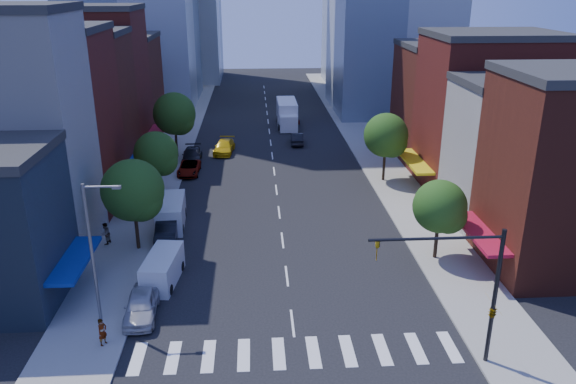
% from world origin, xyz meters
% --- Properties ---
extents(ground, '(220.00, 220.00, 0.00)m').
position_xyz_m(ground, '(0.00, 0.00, 0.00)').
color(ground, black).
rests_on(ground, ground).
extents(sidewalk_left, '(5.00, 120.00, 0.15)m').
position_xyz_m(sidewalk_left, '(-12.50, 40.00, 0.07)').
color(sidewalk_left, gray).
rests_on(sidewalk_left, ground).
extents(sidewalk_right, '(5.00, 120.00, 0.15)m').
position_xyz_m(sidewalk_right, '(12.50, 40.00, 0.07)').
color(sidewalk_right, gray).
rests_on(sidewalk_right, ground).
extents(crosswalk, '(19.00, 3.00, 0.01)m').
position_xyz_m(crosswalk, '(0.00, -3.00, 0.01)').
color(crosswalk, silver).
rests_on(crosswalk, ground).
extents(bldg_left_1, '(12.00, 8.00, 18.00)m').
position_xyz_m(bldg_left_1, '(-21.00, 12.00, 9.00)').
color(bldg_left_1, silver).
rests_on(bldg_left_1, ground).
extents(bldg_left_2, '(12.00, 9.00, 16.00)m').
position_xyz_m(bldg_left_2, '(-21.00, 20.50, 8.00)').
color(bldg_left_2, maroon).
rests_on(bldg_left_2, ground).
extents(bldg_left_3, '(12.00, 8.00, 15.00)m').
position_xyz_m(bldg_left_3, '(-21.00, 29.00, 7.50)').
color(bldg_left_3, '#572015').
rests_on(bldg_left_3, ground).
extents(bldg_left_4, '(12.00, 9.00, 17.00)m').
position_xyz_m(bldg_left_4, '(-21.00, 37.50, 8.50)').
color(bldg_left_4, maroon).
rests_on(bldg_left_4, ground).
extents(bldg_left_5, '(12.00, 10.00, 13.00)m').
position_xyz_m(bldg_left_5, '(-21.00, 47.00, 6.50)').
color(bldg_left_5, '#572015').
rests_on(bldg_left_5, ground).
extents(bldg_right_1, '(12.00, 8.00, 12.00)m').
position_xyz_m(bldg_right_1, '(21.00, 15.00, 6.00)').
color(bldg_right_1, silver).
rests_on(bldg_right_1, ground).
extents(bldg_right_2, '(12.00, 10.00, 15.00)m').
position_xyz_m(bldg_right_2, '(21.00, 24.00, 7.50)').
color(bldg_right_2, maroon).
rests_on(bldg_right_2, ground).
extents(bldg_right_3, '(12.00, 10.00, 13.00)m').
position_xyz_m(bldg_right_3, '(21.00, 34.00, 6.50)').
color(bldg_right_3, '#572015').
rests_on(bldg_right_3, ground).
extents(traffic_signal, '(7.24, 2.24, 8.00)m').
position_xyz_m(traffic_signal, '(9.94, -4.50, 4.16)').
color(traffic_signal, black).
rests_on(traffic_signal, sidewalk_right).
extents(streetlight, '(2.25, 0.25, 9.00)m').
position_xyz_m(streetlight, '(-11.81, 1.00, 5.28)').
color(streetlight, slate).
rests_on(streetlight, sidewalk_left).
extents(tree_left_near, '(4.80, 4.80, 7.30)m').
position_xyz_m(tree_left_near, '(-11.35, 10.92, 4.87)').
color(tree_left_near, black).
rests_on(tree_left_near, sidewalk_left).
extents(tree_left_mid, '(4.20, 4.20, 6.65)m').
position_xyz_m(tree_left_mid, '(-11.35, 21.92, 4.53)').
color(tree_left_mid, black).
rests_on(tree_left_mid, sidewalk_left).
extents(tree_left_far, '(5.00, 5.00, 7.75)m').
position_xyz_m(tree_left_far, '(-11.35, 35.92, 5.20)').
color(tree_left_far, black).
rests_on(tree_left_far, sidewalk_left).
extents(tree_right_near, '(4.00, 4.00, 6.20)m').
position_xyz_m(tree_right_near, '(11.65, 7.92, 4.19)').
color(tree_right_near, black).
rests_on(tree_right_near, sidewalk_right).
extents(tree_right_far, '(4.60, 4.60, 7.20)m').
position_xyz_m(tree_right_far, '(11.65, 25.92, 4.86)').
color(tree_right_far, black).
rests_on(tree_right_far, sidewalk_right).
extents(parked_car_front, '(2.16, 4.89, 1.64)m').
position_xyz_m(parked_car_front, '(-9.50, 1.35, 0.82)').
color(parked_car_front, '#A9A9AE').
rests_on(parked_car_front, ground).
extents(parked_car_second, '(2.00, 5.01, 1.62)m').
position_xyz_m(parked_car_second, '(-9.50, 12.78, 0.81)').
color(parked_car_second, black).
rests_on(parked_car_second, ground).
extents(parked_car_third, '(2.35, 4.92, 1.35)m').
position_xyz_m(parked_car_third, '(-9.42, 29.67, 0.68)').
color(parked_car_third, '#999999').
rests_on(parked_car_third, ground).
extents(parked_car_rear, '(2.44, 5.56, 1.59)m').
position_xyz_m(parked_car_rear, '(-9.50, 34.08, 0.79)').
color(parked_car_rear, black).
rests_on(parked_car_rear, ground).
extents(cargo_van_near, '(2.54, 5.15, 2.11)m').
position_xyz_m(cargo_van_near, '(-8.80, 5.61, 1.04)').
color(cargo_van_near, silver).
rests_on(cargo_van_near, ground).
extents(cargo_van_far, '(2.51, 5.64, 2.36)m').
position_xyz_m(cargo_van_far, '(-9.49, 15.53, 1.17)').
color(cargo_van_far, silver).
rests_on(cargo_van_far, ground).
extents(taxi, '(2.79, 5.61, 1.57)m').
position_xyz_m(taxi, '(-5.90, 37.60, 0.78)').
color(taxi, gold).
rests_on(taxi, ground).
extents(traffic_car_oncoming, '(1.70, 4.50, 1.47)m').
position_xyz_m(traffic_car_oncoming, '(3.42, 41.13, 0.73)').
color(traffic_car_oncoming, black).
rests_on(traffic_car_oncoming, ground).
extents(traffic_car_far, '(2.02, 4.18, 1.38)m').
position_xyz_m(traffic_car_far, '(3.68, 52.75, 0.69)').
color(traffic_car_far, '#999999').
rests_on(traffic_car_far, ground).
extents(box_truck, '(2.86, 9.04, 3.64)m').
position_xyz_m(box_truck, '(2.73, 51.12, 1.72)').
color(box_truck, white).
rests_on(box_truck, ground).
extents(pedestrian_near, '(0.66, 0.74, 1.69)m').
position_xyz_m(pedestrian_near, '(-11.15, -1.69, 1.00)').
color(pedestrian_near, '#999999').
rests_on(pedestrian_near, sidewalk_left).
extents(pedestrian_far, '(0.92, 1.05, 1.81)m').
position_xyz_m(pedestrian_far, '(-14.22, 11.90, 1.06)').
color(pedestrian_far, '#999999').
rests_on(pedestrian_far, sidewalk_left).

